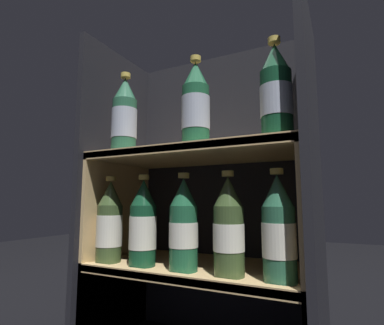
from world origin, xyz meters
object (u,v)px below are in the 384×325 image
at_px(bottle_lower_front_0, 109,224).
at_px(bottle_upper_front_1, 196,107).
at_px(bottle_upper_front_0, 124,118).
at_px(bottle_lower_front_3, 229,228).
at_px(bottle_upper_front_2, 276,94).
at_px(bottle_lower_front_4, 279,231).
at_px(bottle_lower_front_2, 182,226).
at_px(bottle_lower_front_1, 143,225).

bearing_deg(bottle_lower_front_0, bottle_upper_front_1, 0.00).
xyz_separation_m(bottle_upper_front_0, bottle_lower_front_3, (0.34, 0.00, -0.33)).
bearing_deg(bottle_upper_front_2, bottle_lower_front_4, -180.00).
bearing_deg(bottle_lower_front_2, bottle_lower_front_0, 180.00).
relative_size(bottle_lower_front_1, bottle_lower_front_4, 1.00).
xyz_separation_m(bottle_upper_front_2, bottle_lower_front_0, (-0.51, -0.00, -0.33)).
distance_m(bottle_upper_front_0, bottle_upper_front_1, 0.25).
xyz_separation_m(bottle_lower_front_0, bottle_lower_front_1, (0.13, -0.00, 0.00)).
distance_m(bottle_upper_front_2, bottle_lower_front_3, 0.35).
relative_size(bottle_upper_front_2, bottle_lower_front_2, 1.00).
bearing_deg(bottle_lower_front_2, bottle_lower_front_1, -180.00).
bearing_deg(bottle_upper_front_0, bottle_upper_front_2, 0.00).
height_order(bottle_upper_front_0, bottle_lower_front_3, bottle_upper_front_0).
bearing_deg(bottle_upper_front_1, bottle_lower_front_4, -0.00).
relative_size(bottle_upper_front_2, bottle_lower_front_3, 1.00).
bearing_deg(bottle_upper_front_1, bottle_lower_front_2, -180.00).
distance_m(bottle_upper_front_2, bottle_lower_front_2, 0.42).
bearing_deg(bottle_upper_front_2, bottle_lower_front_0, -180.00).
height_order(bottle_upper_front_1, bottle_lower_front_2, bottle_upper_front_1).
relative_size(bottle_upper_front_2, bottle_lower_front_1, 1.00).
bearing_deg(bottle_upper_front_2, bottle_lower_front_1, -180.00).
bearing_deg(bottle_lower_front_1, bottle_lower_front_4, 0.00).
xyz_separation_m(bottle_lower_front_3, bottle_lower_front_4, (0.12, 0.00, -0.00)).
bearing_deg(bottle_lower_front_1, bottle_upper_front_1, 0.00).
height_order(bottle_lower_front_1, bottle_lower_front_2, same).
bearing_deg(bottle_lower_front_4, bottle_lower_front_3, 180.00).
xyz_separation_m(bottle_upper_front_2, bottle_lower_front_4, (-0.01, -0.00, -0.33)).
xyz_separation_m(bottle_upper_front_1, bottle_lower_front_0, (-0.29, -0.00, -0.33)).
bearing_deg(bottle_lower_front_3, bottle_lower_front_0, 180.00).
distance_m(bottle_lower_front_0, bottle_lower_front_1, 0.13).
relative_size(bottle_upper_front_1, bottle_lower_front_1, 1.00).
height_order(bottle_upper_front_2, bottle_lower_front_1, bottle_upper_front_2).
height_order(bottle_lower_front_1, bottle_lower_front_3, same).
bearing_deg(bottle_lower_front_2, bottle_lower_front_4, 0.00).
height_order(bottle_lower_front_2, bottle_lower_front_3, same).
xyz_separation_m(bottle_upper_front_1, bottle_lower_front_4, (0.21, -0.00, -0.33)).
distance_m(bottle_upper_front_1, bottle_upper_front_2, 0.22).
relative_size(bottle_upper_front_0, bottle_lower_front_1, 1.00).
relative_size(bottle_upper_front_0, bottle_lower_front_4, 1.00).
distance_m(bottle_lower_front_1, bottle_lower_front_4, 0.38).
xyz_separation_m(bottle_upper_front_0, bottle_lower_front_4, (0.46, 0.00, -0.33)).
distance_m(bottle_lower_front_0, bottle_lower_front_4, 0.51).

